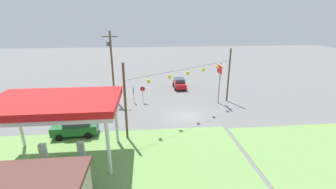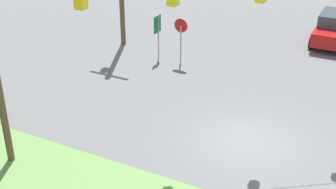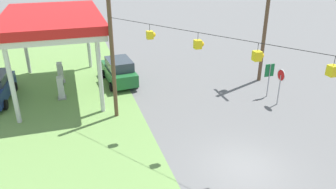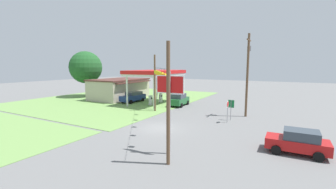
% 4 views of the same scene
% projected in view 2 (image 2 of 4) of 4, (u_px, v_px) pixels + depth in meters
% --- Properties ---
extents(ground_plane, '(160.00, 160.00, 0.00)m').
position_uv_depth(ground_plane, '(248.00, 142.00, 17.68)').
color(ground_plane, slate).
extents(car_on_crossroad, '(2.14, 4.17, 1.78)m').
position_uv_depth(car_on_crossroad, '(334.00, 28.00, 26.69)').
color(car_on_crossroad, '#AD1414').
rests_on(car_on_crossroad, ground).
extents(stop_sign_roadside, '(0.80, 0.08, 2.50)m').
position_uv_depth(stop_sign_roadside, '(181.00, 31.00, 23.55)').
color(stop_sign_roadside, '#99999E').
rests_on(stop_sign_roadside, ground).
extents(route_sign, '(0.10, 0.70, 2.40)m').
position_uv_depth(route_sign, '(158.00, 29.00, 24.20)').
color(route_sign, gray).
rests_on(route_sign, ground).
extents(signal_span_gantry, '(14.39, 10.24, 7.88)m').
position_uv_depth(signal_span_gantry, '(258.00, 31.00, 15.71)').
color(signal_span_gantry, brown).
rests_on(signal_span_gantry, ground).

